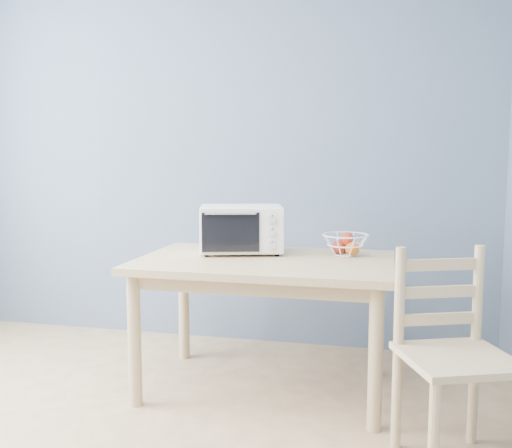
% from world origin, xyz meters
% --- Properties ---
extents(dining_table, '(1.40, 0.90, 0.75)m').
position_xyz_m(dining_table, '(0.61, 1.42, 0.65)').
color(dining_table, '#DBBD83').
rests_on(dining_table, ground).
extents(toaster_oven, '(0.54, 0.46, 0.28)m').
position_xyz_m(toaster_oven, '(0.42, 1.57, 0.90)').
color(toaster_oven, white).
rests_on(toaster_oven, dining_table).
extents(fruit_basket, '(0.33, 0.33, 0.14)m').
position_xyz_m(fruit_basket, '(1.04, 1.63, 0.82)').
color(fruit_basket, white).
rests_on(fruit_basket, dining_table).
extents(dining_chair, '(0.56, 0.56, 0.92)m').
position_xyz_m(dining_chair, '(1.55, 0.83, 0.45)').
color(dining_chair, '#DBBD83').
rests_on(dining_chair, ground).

